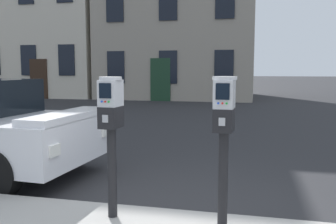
% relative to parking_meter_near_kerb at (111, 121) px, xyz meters
% --- Properties ---
extents(parking_meter_near_kerb, '(0.23, 0.26, 1.37)m').
position_rel_parking_meter_near_kerb_xyz_m(parking_meter_near_kerb, '(0.00, 0.00, 0.00)').
color(parking_meter_near_kerb, black).
rests_on(parking_meter_near_kerb, sidewalk_slab).
extents(parking_meter_twin_adjacent, '(0.23, 0.26, 1.37)m').
position_rel_parking_meter_near_kerb_xyz_m(parking_meter_twin_adjacent, '(1.07, 0.00, 0.01)').
color(parking_meter_twin_adjacent, black).
rests_on(parking_meter_twin_adjacent, sidewalk_slab).
extents(townhouse_cream_stone, '(6.64, 6.12, 11.11)m').
position_rel_parking_meter_near_kerb_xyz_m(townhouse_cream_stone, '(-10.44, 17.45, 4.48)').
color(townhouse_cream_stone, beige).
rests_on(townhouse_cream_stone, ground_plane).
extents(townhouse_brick_corner, '(8.10, 6.51, 9.08)m').
position_rel_parking_meter_near_kerb_xyz_m(townhouse_brick_corner, '(-2.81, 17.64, 3.46)').
color(townhouse_brick_corner, '#9E9384').
rests_on(townhouse_brick_corner, ground_plane).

